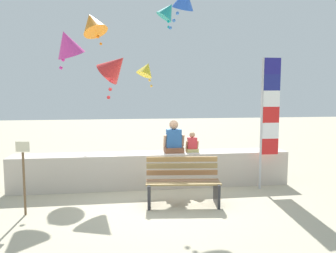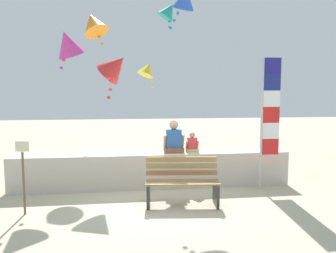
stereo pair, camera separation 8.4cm
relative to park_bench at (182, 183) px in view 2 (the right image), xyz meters
The scene contains 12 objects.
ground_plane 0.68m from the park_bench, 146.01° to the left, with size 40.00×40.00×0.00m, color #B5AB8F.
seawall_ledge 1.38m from the park_bench, 109.43° to the left, with size 6.25×0.64×0.78m, color beige.
park_bench is the anchor object (origin of this frame).
person_adult 1.47m from the park_bench, 88.76° to the left, with size 0.48×0.35×0.74m.
person_child 1.49m from the park_bench, 70.64° to the left, with size 0.30×0.22×0.46m.
flag_banner 2.52m from the park_bench, 20.47° to the left, with size 0.43×0.05×2.90m.
kite_red 3.23m from the park_bench, 125.55° to the left, with size 1.02×0.91×1.19m.
kite_orange 5.52m from the park_bench, 117.94° to the left, with size 1.13×1.12×1.00m.
kite_teal 5.85m from the park_bench, 86.15° to the left, with size 0.72×0.62×0.92m.
kite_yellow 5.21m from the park_bench, 94.39° to the left, with size 0.82×0.76×0.88m.
kite_magenta 4.15m from the park_bench, 141.76° to the left, with size 1.02×1.01×0.96m.
sign_post 2.89m from the park_bench, behind, with size 0.24×0.06×1.31m.
Camera 2 is at (-0.61, -6.48, 2.17)m, focal length 35.59 mm.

